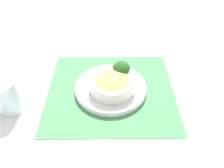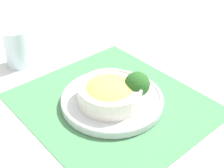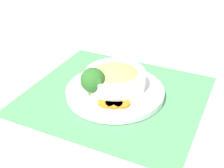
# 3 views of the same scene
# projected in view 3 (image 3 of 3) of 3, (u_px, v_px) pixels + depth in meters

# --- Properties ---
(ground_plane) EXTENTS (4.00, 4.00, 0.00)m
(ground_plane) POSITION_uv_depth(u_px,v_px,m) (115.00, 96.00, 0.87)
(ground_plane) COLOR white
(placemat) EXTENTS (0.50, 0.46, 0.00)m
(placemat) POSITION_uv_depth(u_px,v_px,m) (115.00, 95.00, 0.87)
(placemat) COLOR #4C8C59
(placemat) RESTS_ON ground_plane
(plate) EXTENTS (0.27, 0.27, 0.02)m
(plate) POSITION_uv_depth(u_px,v_px,m) (115.00, 91.00, 0.86)
(plate) COLOR silver
(plate) RESTS_ON placemat
(bowl) EXTENTS (0.17, 0.17, 0.06)m
(bowl) POSITION_uv_depth(u_px,v_px,m) (115.00, 77.00, 0.86)
(bowl) COLOR silver
(bowl) RESTS_ON plate
(broccoli_floret) EXTENTS (0.07, 0.07, 0.08)m
(broccoli_floret) POSITION_uv_depth(u_px,v_px,m) (93.00, 81.00, 0.81)
(broccoli_floret) COLOR #84AD5B
(broccoli_floret) RESTS_ON plate
(carrot_slice_near) EXTENTS (0.04, 0.04, 0.01)m
(carrot_slice_near) POSITION_uv_depth(u_px,v_px,m) (107.00, 103.00, 0.80)
(carrot_slice_near) COLOR orange
(carrot_slice_near) RESTS_ON plate
(carrot_slice_middle) EXTENTS (0.04, 0.04, 0.01)m
(carrot_slice_middle) POSITION_uv_depth(u_px,v_px,m) (114.00, 103.00, 0.79)
(carrot_slice_middle) COLOR orange
(carrot_slice_middle) RESTS_ON plate
(carrot_slice_far) EXTENTS (0.04, 0.04, 0.01)m
(carrot_slice_far) POSITION_uv_depth(u_px,v_px,m) (121.00, 103.00, 0.80)
(carrot_slice_far) COLOR orange
(carrot_slice_far) RESTS_ON plate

